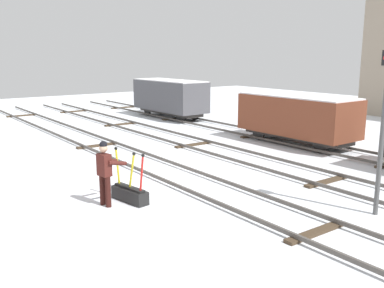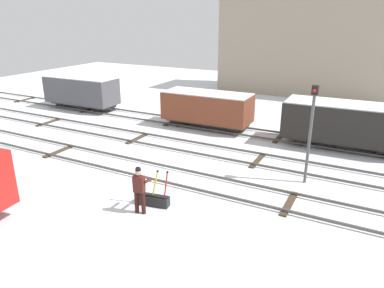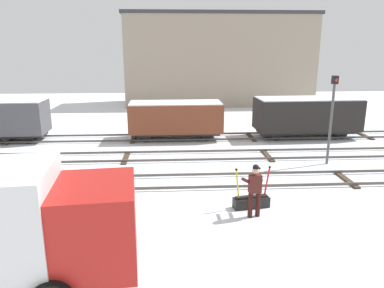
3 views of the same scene
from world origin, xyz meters
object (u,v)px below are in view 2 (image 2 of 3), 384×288
at_px(signal_post, 311,126).
at_px(freight_car_far_end, 81,91).
at_px(freight_car_back_track, 344,123).
at_px(freight_car_mid_siding, 207,107).
at_px(rail_worker, 140,187).
at_px(switch_lever_frame, 153,199).

distance_m(signal_post, freight_car_far_end, 18.02).
bearing_deg(freight_car_back_track, freight_car_mid_siding, 178.39).
relative_size(freight_car_back_track, freight_car_mid_siding, 1.13).
height_order(freight_car_back_track, freight_car_far_end, freight_car_far_end).
bearing_deg(rail_worker, freight_car_back_track, 52.78).
distance_m(switch_lever_frame, rail_worker, 1.00).
xyz_separation_m(switch_lever_frame, freight_car_far_end, (-12.66, 9.70, 1.13)).
xyz_separation_m(signal_post, freight_car_back_track, (0.84, 5.17, -1.11)).
bearing_deg(freight_car_back_track, switch_lever_frame, -120.76).
bearing_deg(rail_worker, signal_post, 38.87).
distance_m(signal_post, freight_car_back_track, 5.36).
bearing_deg(signal_post, switch_lever_frame, -135.25).
relative_size(switch_lever_frame, freight_car_far_end, 0.26).
height_order(freight_car_back_track, freight_car_mid_siding, freight_car_back_track).
relative_size(signal_post, freight_car_far_end, 0.73).
height_order(signal_post, freight_car_mid_siding, signal_post).
relative_size(rail_worker, freight_car_mid_siding, 0.33).
bearing_deg(freight_car_back_track, freight_car_far_end, 178.39).
distance_m(switch_lever_frame, signal_post, 6.81).
bearing_deg(signal_post, freight_car_back_track, 80.75).
distance_m(freight_car_mid_siding, freight_car_far_end, 10.24).
relative_size(freight_car_back_track, freight_car_far_end, 1.10).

